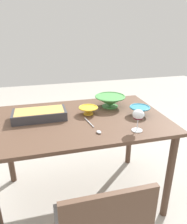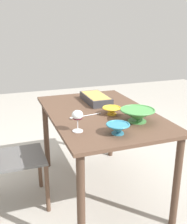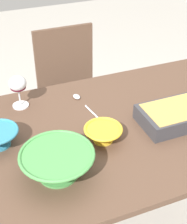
{
  "view_description": "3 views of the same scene",
  "coord_description": "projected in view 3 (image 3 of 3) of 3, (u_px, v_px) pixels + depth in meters",
  "views": [
    {
      "loc": [
        0.27,
        1.47,
        1.43
      ],
      "look_at": [
        -0.09,
        0.09,
        0.84
      ],
      "focal_mm": 34.05,
      "sensor_mm": 36.0,
      "label": 1
    },
    {
      "loc": [
        -2.02,
        0.79,
        1.49
      ],
      "look_at": [
        -0.08,
        0.09,
        0.8
      ],
      "focal_mm": 43.52,
      "sensor_mm": 36.0,
      "label": 2
    },
    {
      "loc": [
        -0.52,
        -1.03,
        1.64
      ],
      "look_at": [
        -0.06,
        0.1,
        0.79
      ],
      "focal_mm": 54.73,
      "sensor_mm": 36.0,
      "label": 3
    }
  ],
  "objects": [
    {
      "name": "dining_table",
      "position": [
        115.0,
        145.0,
        1.5
      ],
      "size": [
        1.33,
        0.85,
        0.77
      ],
      "color": "brown",
      "rests_on": "ground_plane"
    },
    {
      "name": "chair",
      "position": [
        71.0,
        92.0,
        2.22
      ],
      "size": [
        0.41,
        0.44,
        0.87
      ],
      "color": "#595959",
      "rests_on": "ground_plane"
    },
    {
      "name": "wine_glass",
      "position": [
        18.0,
        86.0,
        1.5
      ],
      "size": [
        0.08,
        0.08,
        0.15
      ],
      "color": "white",
      "rests_on": "dining_table"
    },
    {
      "name": "casserole_dish",
      "position": [
        185.0,
        112.0,
        1.46
      ],
      "size": [
        0.4,
        0.19,
        0.07
      ],
      "color": "#38383D",
      "rests_on": "dining_table"
    },
    {
      "name": "small_bowl",
      "position": [
        103.0,
        133.0,
        1.34
      ],
      "size": [
        0.15,
        0.15,
        0.06
      ],
      "color": "yellow",
      "rests_on": "dining_table"
    },
    {
      "name": "serving_bowl",
      "position": [
        57.0,
        163.0,
        1.18
      ],
      "size": [
        0.26,
        0.26,
        0.1
      ],
      "color": "#4C994C",
      "rests_on": "dining_table"
    },
    {
      "name": "serving_spoon",
      "position": [
        83.0,
        103.0,
        1.57
      ],
      "size": [
        0.06,
        0.28,
        0.01
      ],
      "color": "silver",
      "rests_on": "dining_table"
    }
  ]
}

